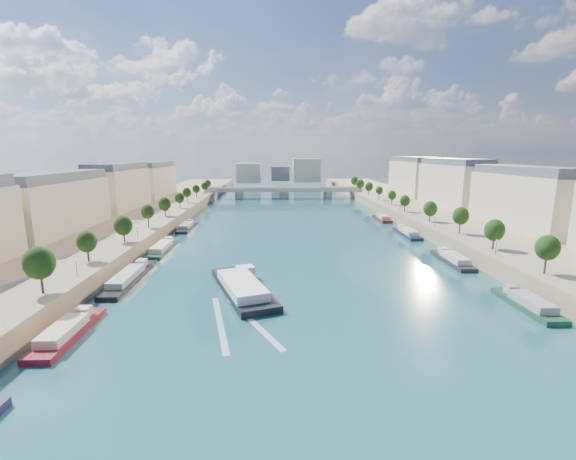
{
  "coord_description": "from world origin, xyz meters",
  "views": [
    {
      "loc": [
        -8.65,
        -54.55,
        32.46
      ],
      "look_at": [
        -2.89,
        81.99,
        5.0
      ],
      "focal_mm": 24.0,
      "sensor_mm": 36.0,
      "label": 1
    }
  ],
  "objects": [
    {
      "name": "lamps_left",
      "position": [
        -52.5,
        90.0,
        7.78
      ],
      "size": [
        0.36,
        200.36,
        4.28
      ],
      "color": "black",
      "rests_on": "ground"
    },
    {
      "name": "buildings_left",
      "position": [
        -85.0,
        112.0,
        16.45
      ],
      "size": [
        16.0,
        226.0,
        23.2
      ],
      "color": "beige",
      "rests_on": "ground"
    },
    {
      "name": "trees_left",
      "position": [
        -55.0,
        102.0,
        10.48
      ],
      "size": [
        4.8,
        268.8,
        8.26
      ],
      "color": "#382B1E",
      "rests_on": "ground"
    },
    {
      "name": "skyline",
      "position": [
        3.19,
        319.52,
        14.66
      ],
      "size": [
        79.0,
        42.0,
        22.0
      ],
      "color": "beige",
      "rests_on": "ground"
    },
    {
      "name": "lamps_right",
      "position": [
        52.5,
        105.0,
        7.78
      ],
      "size": [
        0.36,
        200.36,
        4.28
      ],
      "color": "black",
      "rests_on": "ground"
    },
    {
      "name": "quay_left",
      "position": [
        -72.0,
        100.0,
        2.5
      ],
      "size": [
        44.0,
        520.0,
        5.0
      ],
      "primitive_type": "cube",
      "color": "#9E8460",
      "rests_on": "ground"
    },
    {
      "name": "moored_barges_left",
      "position": [
        -45.5,
        42.47,
        0.84
      ],
      "size": [
        5.0,
        156.26,
        3.6
      ],
      "color": "#1E1C3F",
      "rests_on": "ground"
    },
    {
      "name": "buildings_right",
      "position": [
        85.0,
        112.0,
        16.45
      ],
      "size": [
        16.0,
        226.0,
        23.2
      ],
      "color": "beige",
      "rests_on": "ground"
    },
    {
      "name": "wake",
      "position": [
        -15.78,
        15.84,
        0.02
      ],
      "size": [
        15.97,
        25.67,
        0.04
      ],
      "color": "silver",
      "rests_on": "ground"
    },
    {
      "name": "pave_left",
      "position": [
        -57.0,
        100.0,
        5.05
      ],
      "size": [
        14.0,
        520.0,
        0.1
      ],
      "primitive_type": "cube",
      "color": "gray",
      "rests_on": "quay_left"
    },
    {
      "name": "trees_right",
      "position": [
        55.0,
        110.0,
        10.48
      ],
      "size": [
        4.8,
        268.8,
        8.26
      ],
      "color": "#382B1E",
      "rests_on": "ground"
    },
    {
      "name": "pave_right",
      "position": [
        57.0,
        100.0,
        5.05
      ],
      "size": [
        14.0,
        520.0,
        0.1
      ],
      "primitive_type": "cube",
      "color": "gray",
      "rests_on": "quay_right"
    },
    {
      "name": "ground",
      "position": [
        0.0,
        100.0,
        0.0
      ],
      "size": [
        700.0,
        700.0,
        0.0
      ],
      "primitive_type": "plane",
      "color": "#0E2D3E",
      "rests_on": "ground"
    },
    {
      "name": "bridge",
      "position": [
        0.0,
        223.19,
        5.08
      ],
      "size": [
        112.0,
        12.0,
        8.15
      ],
      "color": "#C1B79E",
      "rests_on": "ground"
    },
    {
      "name": "tour_barge",
      "position": [
        -15.78,
        32.35,
        1.24
      ],
      "size": [
        18.61,
        32.37,
        4.23
      ],
      "rotation": [
        0.0,
        0.0,
        0.33
      ],
      "color": "black",
      "rests_on": "ground"
    },
    {
      "name": "moored_barges_right",
      "position": [
        45.5,
        54.72,
        0.84
      ],
      "size": [
        5.0,
        164.8,
        3.6
      ],
      "color": "black",
      "rests_on": "ground"
    },
    {
      "name": "quay_right",
      "position": [
        72.0,
        100.0,
        2.5
      ],
      "size": [
        44.0,
        520.0,
        5.0
      ],
      "primitive_type": "cube",
      "color": "#9E8460",
      "rests_on": "ground"
    }
  ]
}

